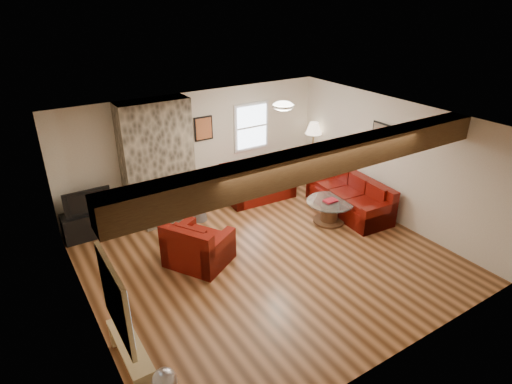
% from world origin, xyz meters
% --- Properties ---
extents(room, '(8.00, 8.00, 8.00)m').
position_xyz_m(room, '(0.00, 0.00, 1.25)').
color(room, '#4E2C14').
rests_on(room, ground).
extents(floor, '(6.00, 6.00, 0.00)m').
position_xyz_m(floor, '(0.00, 0.00, 0.00)').
color(floor, '#4E2C14').
rests_on(floor, ground).
extents(oak_beam, '(6.00, 0.36, 0.38)m').
position_xyz_m(oak_beam, '(0.00, -1.25, 2.31)').
color(oak_beam, '#371F10').
rests_on(oak_beam, room).
extents(chimney_breast, '(1.40, 0.67, 2.50)m').
position_xyz_m(chimney_breast, '(-1.00, 2.49, 1.22)').
color(chimney_breast, '#333028').
rests_on(chimney_breast, floor).
extents(back_window, '(0.90, 0.08, 1.10)m').
position_xyz_m(back_window, '(1.35, 2.71, 1.55)').
color(back_window, silver).
rests_on(back_window, room).
extents(hatch_window, '(0.08, 1.00, 0.90)m').
position_xyz_m(hatch_window, '(-2.96, -1.50, 1.45)').
color(hatch_window, tan).
rests_on(hatch_window, room).
extents(ceiling_dome, '(0.40, 0.40, 0.18)m').
position_xyz_m(ceiling_dome, '(0.90, 0.90, 2.44)').
color(ceiling_dome, white).
rests_on(ceiling_dome, room).
extents(artwork_back, '(0.42, 0.06, 0.52)m').
position_xyz_m(artwork_back, '(0.15, 2.71, 1.70)').
color(artwork_back, black).
rests_on(artwork_back, room).
extents(artwork_right, '(0.06, 0.55, 0.42)m').
position_xyz_m(artwork_right, '(2.96, 0.30, 1.75)').
color(artwork_right, black).
rests_on(artwork_right, room).
extents(sofa_three, '(0.99, 2.07, 0.78)m').
position_xyz_m(sofa_three, '(2.48, 0.58, 0.39)').
color(sofa_three, '#490705').
rests_on(sofa_three, floor).
extents(loveseat, '(1.59, 0.98, 0.82)m').
position_xyz_m(loveseat, '(1.22, 2.23, 0.41)').
color(loveseat, '#490705').
rests_on(loveseat, floor).
extents(armchair_red, '(1.27, 1.31, 0.81)m').
position_xyz_m(armchair_red, '(-1.07, 0.59, 0.41)').
color(armchair_red, '#490705').
rests_on(armchair_red, floor).
extents(coffee_table, '(0.97, 0.97, 0.51)m').
position_xyz_m(coffee_table, '(1.83, 0.45, 0.24)').
color(coffee_table, '#452816').
rests_on(coffee_table, floor).
extents(tv_cabinet, '(1.04, 0.41, 0.52)m').
position_xyz_m(tv_cabinet, '(-2.45, 2.53, 0.26)').
color(tv_cabinet, black).
rests_on(tv_cabinet, floor).
extents(television, '(0.86, 0.11, 0.50)m').
position_xyz_m(television, '(-2.45, 2.53, 0.77)').
color(television, black).
rests_on(television, tv_cabinet).
extents(floor_lamp, '(0.39, 0.39, 1.53)m').
position_xyz_m(floor_lamp, '(2.80, 2.24, 1.31)').
color(floor_lamp, '#AC9047').
rests_on(floor_lamp, floor).
extents(pine_bench, '(0.27, 1.14, 0.43)m').
position_xyz_m(pine_bench, '(-2.83, -1.12, 0.21)').
color(pine_bench, tan).
rests_on(pine_bench, floor).
extents(coal_bucket, '(0.32, 0.32, 0.30)m').
position_xyz_m(coal_bucket, '(-0.40, 1.98, 0.15)').
color(coal_bucket, slate).
rests_on(coal_bucket, floor).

